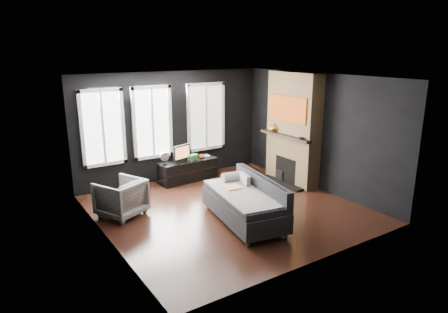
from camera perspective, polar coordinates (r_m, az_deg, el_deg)
floor at (r=8.37m, az=0.56°, el=-7.51°), size 5.00×5.00×0.00m
ceiling at (r=7.73m, az=0.61°, el=11.27°), size 5.00×5.00×0.00m
wall_back at (r=10.07m, az=-7.37°, el=4.33°), size 5.00×0.02×2.70m
wall_left at (r=6.92m, az=-16.90°, el=-1.26°), size 0.02×5.00×2.70m
wall_right at (r=9.53m, az=13.20°, el=3.43°), size 0.02×5.00×2.70m
windows at (r=9.71m, az=-9.90°, el=9.97°), size 4.00×0.16×1.76m
fireplace at (r=9.81m, az=9.87°, el=3.94°), size 0.70×1.62×2.70m
sofa at (r=7.64m, az=2.85°, el=-6.29°), size 1.34×2.17×0.87m
stripe_pillow at (r=8.00m, az=3.01°, el=-3.79°), size 0.17×0.38×0.37m
armchair at (r=8.18m, az=-14.53°, el=-5.48°), size 1.03×1.01×0.82m
media_console at (r=10.07m, az=-5.14°, el=-1.98°), size 1.55×0.58×0.52m
monitor at (r=9.82m, az=-6.07°, el=0.60°), size 0.55×0.27×0.48m
desk_fan at (r=9.67m, az=-8.49°, el=-0.24°), size 0.23×0.23×0.32m
mug at (r=10.14m, az=-3.20°, el=0.09°), size 0.14×0.11×0.13m
book at (r=10.31m, az=-2.97°, el=0.62°), size 0.16×0.03×0.22m
storage_box at (r=10.03m, az=-4.45°, el=-0.09°), size 0.28×0.22×0.13m
mantel_vase at (r=9.98m, az=7.05°, el=4.14°), size 0.27×0.27×0.21m
mantel_clock at (r=9.27m, az=11.01°, el=2.60°), size 0.16×0.16×0.04m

